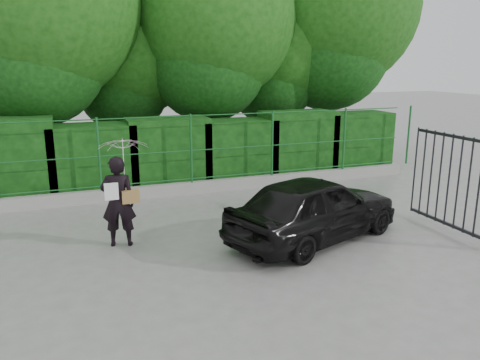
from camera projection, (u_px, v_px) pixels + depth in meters
name	position (u px, v px, depth m)	size (l,w,h in m)	color
ground	(235.00, 261.00, 8.17)	(80.00, 80.00, 0.00)	gray
kerb	(177.00, 189.00, 12.23)	(14.00, 0.25, 0.30)	#9E9E99
fence	(184.00, 149.00, 12.05)	(14.13, 0.06, 1.80)	#175622
hedge	(167.00, 153.00, 12.93)	(14.20, 1.20, 2.07)	black
trees	(185.00, 21.00, 14.47)	(17.10, 6.15, 8.08)	black
gate	(479.00, 182.00, 8.77)	(0.22, 2.33, 2.36)	black
woman	(122.00, 177.00, 8.62)	(0.96, 0.93, 2.03)	black
car	(315.00, 208.00, 9.02)	(1.52, 3.79, 1.29)	black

